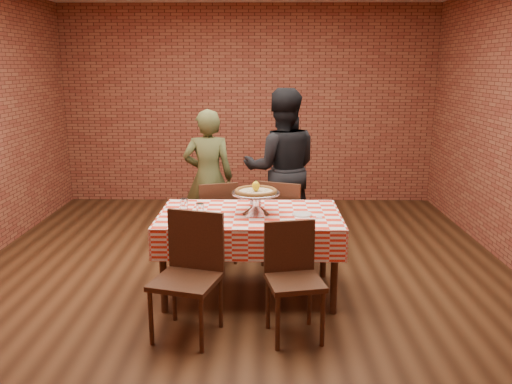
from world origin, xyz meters
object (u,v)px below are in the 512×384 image
chair_near_right (295,283)px  diner_black (282,169)px  water_glass_left (200,210)px  chair_far_right (285,221)px  diner_olive (208,178)px  table (250,254)px  water_glass_right (184,204)px  pizza (256,192)px  chair_near_left (186,278)px  chair_far_left (215,221)px  pizza_stand (256,203)px  condiment_caddy (255,198)px

chair_near_right → diner_black: bearing=79.3°
water_glass_left → chair_far_right: chair_far_right is taller
diner_olive → water_glass_left: bearing=90.3°
table → water_glass_left: 0.62m
chair_near_right → water_glass_right: bearing=125.6°
pizza → diner_olive: diner_olive is taller
table → diner_black: bearing=76.2°
pizza → water_glass_left: pizza is taller
water_glass_left → pizza: bearing=8.9°
chair_near_left → diner_black: diner_black is taller
chair_near_left → chair_far_left: 1.62m
pizza → chair_near_right: (0.30, -0.78, -0.52)m
pizza → water_glass_left: size_ratio=3.35×
pizza_stand → chair_far_right: pizza_stand is taller
chair_near_left → chair_near_right: 0.82m
condiment_caddy → chair_far_right: condiment_caddy is taller
pizza_stand → pizza: (0.00, 0.00, 0.10)m
chair_far_left → table: bearing=97.4°
chair_near_left → chair_far_right: size_ratio=1.05×
water_glass_left → chair_far_left: 0.99m
pizza → chair_far_right: 0.98m
chair_near_left → chair_far_right: (0.81, 1.56, -0.02)m
condiment_caddy → pizza: bearing=-100.8°
table → chair_near_left: size_ratio=1.67×
condiment_caddy → chair_near_right: bearing=-87.4°
water_glass_right → chair_far_left: size_ratio=0.13×
table → condiment_caddy: bearing=81.7°
water_glass_left → chair_far_right: 1.22m
pizza_stand → diner_black: size_ratio=0.24×
table → chair_near_left: bearing=-120.5°
table → condiment_caddy: size_ratio=10.82×
pizza_stand → diner_black: 1.38m
table → diner_black: (0.33, 1.34, 0.52)m
pizza_stand → pizza: pizza is taller
chair_far_left → diner_olive: bearing=-95.0°
water_glass_left → table: bearing=11.4°
pizza → condiment_caddy: bearing=93.2°
water_glass_right → chair_near_left: 0.95m
chair_near_left → condiment_caddy: bearing=80.5°
diner_black → table: bearing=74.4°
water_glass_left → diner_olive: 1.48m
chair_far_left → water_glass_left: bearing=69.8°
pizza → condiment_caddy: (-0.02, 0.28, -0.13)m
pizza → diner_black: size_ratio=0.21×
chair_near_left → chair_far_left: bearing=103.0°
chair_far_left → diner_black: (0.71, 0.51, 0.46)m
chair_far_right → chair_near_right: bearing=109.6°
diner_olive → water_glass_right: bearing=83.5°
table → chair_near_left: (-0.46, -0.79, 0.10)m
pizza → water_glass_left: 0.51m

